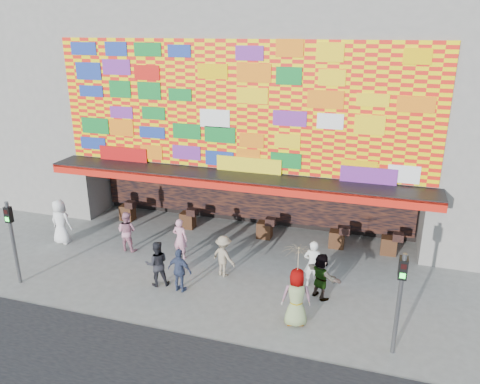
{
  "coord_description": "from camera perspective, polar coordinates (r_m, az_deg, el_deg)",
  "views": [
    {
      "loc": [
        5.38,
        -12.86,
        8.42
      ],
      "look_at": [
        0.73,
        2.0,
        2.89
      ],
      "focal_mm": 35.0,
      "sensor_mm": 36.0,
      "label": 1
    }
  ],
  "objects": [
    {
      "name": "ped_f",
      "position": [
        15.6,
        9.85,
        -10.08
      ],
      "size": [
        1.43,
        1.28,
        1.57
      ],
      "primitive_type": "imported",
      "rotation": [
        0.0,
        0.0,
        2.46
      ],
      "color": "gray",
      "rests_on": "ground"
    },
    {
      "name": "shop_building",
      "position": [
        21.95,
        3.05,
        11.17
      ],
      "size": [
        15.2,
        9.4,
        10.0
      ],
      "color": "gray",
      "rests_on": "ground"
    },
    {
      "name": "neighbor_left",
      "position": [
        27.91,
        -24.58,
        12.86
      ],
      "size": [
        11.0,
        8.0,
        12.0
      ],
      "primitive_type": "cube",
      "color": "gray",
      "rests_on": "ground"
    },
    {
      "name": "signal_left",
      "position": [
        17.49,
        -26.05,
        -4.59
      ],
      "size": [
        0.22,
        0.2,
        3.0
      ],
      "color": "#59595B",
      "rests_on": "ground"
    },
    {
      "name": "ped_a",
      "position": [
        20.36,
        -21.02,
        -3.4
      ],
      "size": [
        0.95,
        0.65,
        1.87
      ],
      "primitive_type": "imported",
      "rotation": [
        0.0,
        0.0,
        3.08
      ],
      "color": "white",
      "rests_on": "ground"
    },
    {
      "name": "ped_c",
      "position": [
        16.31,
        -10.08,
        -8.59
      ],
      "size": [
        0.98,
        0.91,
        1.62
      ],
      "primitive_type": "imported",
      "rotation": [
        0.0,
        0.0,
        3.64
      ],
      "color": "black",
      "rests_on": "ground"
    },
    {
      "name": "signal_right",
      "position": [
        13.14,
        18.93,
        -11.57
      ],
      "size": [
        0.22,
        0.2,
        3.0
      ],
      "color": "#59595B",
      "rests_on": "ground"
    },
    {
      "name": "ped_h",
      "position": [
        16.14,
        8.86,
        -8.69
      ],
      "size": [
        0.62,
        0.41,
        1.7
      ],
      "primitive_type": "imported",
      "rotation": [
        0.0,
        0.0,
        3.14
      ],
      "color": "silver",
      "rests_on": "ground"
    },
    {
      "name": "ped_e",
      "position": [
        15.86,
        -7.35,
        -9.46
      ],
      "size": [
        0.95,
        0.52,
        1.54
      ],
      "primitive_type": "imported",
      "rotation": [
        0.0,
        0.0,
        2.98
      ],
      "color": "#384363",
      "rests_on": "ground"
    },
    {
      "name": "parasol",
      "position": [
        13.55,
        7.1,
        -8.27
      ],
      "size": [
        1.0,
        1.01,
        1.81
      ],
      "color": "beige",
      "rests_on": "ground"
    },
    {
      "name": "ped_b",
      "position": [
        17.98,
        -7.31,
        -5.66
      ],
      "size": [
        0.62,
        0.43,
        1.62
      ],
      "primitive_type": "imported",
      "rotation": [
        0.0,
        0.0,
        3.06
      ],
      "color": "pink",
      "rests_on": "ground"
    },
    {
      "name": "ped_i",
      "position": [
        19.0,
        -13.62,
        -4.67
      ],
      "size": [
        0.82,
        0.66,
        1.62
      ],
      "primitive_type": "imported",
      "rotation": [
        0.0,
        0.0,
        3.08
      ],
      "color": "#C37E94",
      "rests_on": "ground"
    },
    {
      "name": "ped_d",
      "position": [
        16.67,
        -2.01,
        -7.82
      ],
      "size": [
        1.13,
        0.92,
        1.52
      ],
      "primitive_type": "imported",
      "rotation": [
        0.0,
        0.0,
        2.72
      ],
      "color": "gray",
      "rests_on": "ground"
    },
    {
      "name": "ground",
      "position": [
        16.28,
        -4.65,
        -11.66
      ],
      "size": [
        90.0,
        90.0,
        0.0
      ],
      "primitive_type": "plane",
      "color": "slate",
      "rests_on": "ground"
    },
    {
      "name": "ped_g",
      "position": [
        14.16,
        6.89,
        -12.64
      ],
      "size": [
        1.01,
        0.8,
        1.82
      ],
      "primitive_type": "imported",
      "rotation": [
        0.0,
        0.0,
        3.41
      ],
      "color": "gray",
      "rests_on": "ground"
    }
  ]
}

